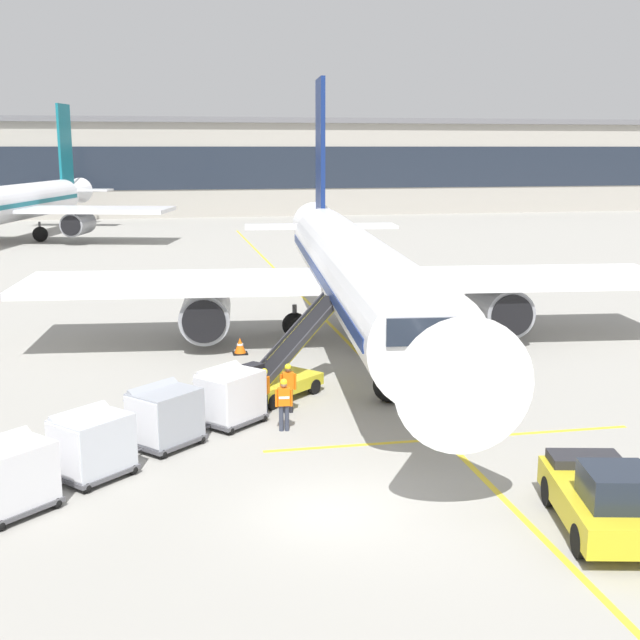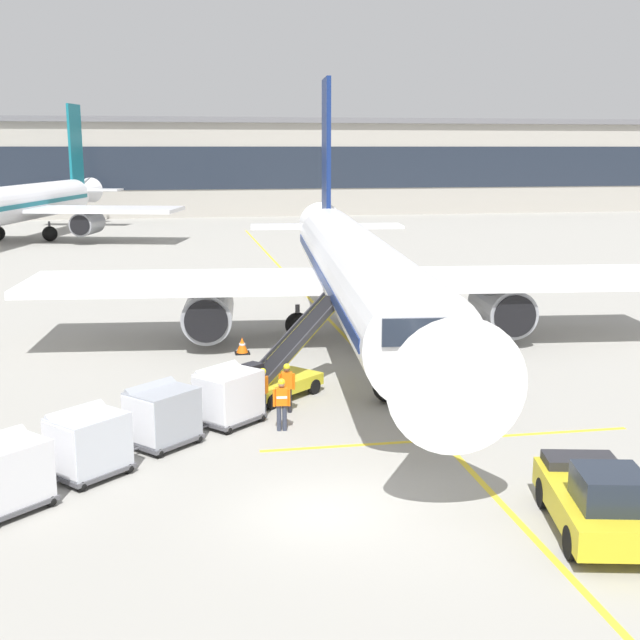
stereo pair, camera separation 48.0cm
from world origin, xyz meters
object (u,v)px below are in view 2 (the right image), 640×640
(ground_crew_by_carts, at_px, (282,401))
(ground_crew_wingwalker, at_px, (233,392))
(distant_airplane, at_px, (18,205))
(baggage_cart_second, at_px, (161,414))
(pushback_tug, at_px, (599,500))
(baggage_cart_third, at_px, (87,442))
(safety_cone_engine_keepout, at_px, (242,346))
(baggage_cart_lead, at_px, (228,395))
(belt_loader, at_px, (281,372))
(parked_airplane, at_px, (356,271))
(ground_crew_by_loader, at_px, (287,385))
(baggage_cart_fourth, at_px, (4,472))
(ground_crew_marshaller, at_px, (263,390))

(ground_crew_by_carts, xyz_separation_m, ground_crew_wingwalker, (-1.48, 1.24, 0.00))
(distant_airplane, bearing_deg, ground_crew_wingwalker, -74.24)
(baggage_cart_second, height_order, pushback_tug, baggage_cart_second)
(baggage_cart_third, height_order, safety_cone_engine_keepout, baggage_cart_third)
(baggage_cart_lead, relative_size, pushback_tug, 0.54)
(belt_loader, xyz_separation_m, baggage_cart_lead, (-2.16, -2.78, 0.08))
(baggage_cart_second, distance_m, ground_crew_wingwalker, 3.02)
(parked_airplane, height_order, baggage_cart_lead, parked_airplane)
(baggage_cart_second, bearing_deg, pushback_tug, -37.65)
(pushback_tug, distance_m, ground_crew_by_carts, 10.70)
(ground_crew_by_loader, xyz_separation_m, ground_crew_wingwalker, (-1.91, -0.60, 0.00))
(belt_loader, relative_size, safety_cone_engine_keepout, 6.31)
(baggage_cart_fourth, height_order, pushback_tug, baggage_cart_fourth)
(baggage_cart_lead, height_order, distant_airplane, distant_airplane)
(ground_crew_wingwalker, bearing_deg, ground_crew_marshaller, 8.11)
(ground_crew_marshaller, distance_m, ground_crew_wingwalker, 1.04)
(pushback_tug, relative_size, ground_crew_by_loader, 2.72)
(parked_airplane, xyz_separation_m, ground_crew_wingwalker, (-6.64, -10.95, -2.34))
(ground_crew_by_loader, bearing_deg, ground_crew_wingwalker, -162.67)
(ground_crew_by_carts, height_order, safety_cone_engine_keepout, ground_crew_by_carts)
(baggage_cart_second, bearing_deg, belt_loader, 46.22)
(ground_crew_wingwalker, bearing_deg, ground_crew_by_carts, -39.78)
(parked_airplane, xyz_separation_m, distant_airplane, (-22.91, 46.71, 0.27))
(ground_crew_marshaller, distance_m, distant_airplane, 60.12)
(baggage_cart_second, relative_size, safety_cone_engine_keepout, 3.47)
(baggage_cart_third, height_order, pushback_tug, baggage_cart_third)
(belt_loader, height_order, distant_airplane, distant_airplane)
(parked_airplane, relative_size, safety_cone_engine_keepout, 54.24)
(ground_crew_by_carts, bearing_deg, ground_crew_by_loader, 76.98)
(ground_crew_by_loader, xyz_separation_m, safety_cone_engine_keepout, (-0.80, 8.67, -0.64))
(ground_crew_wingwalker, relative_size, distant_airplane, 0.04)
(parked_airplane, distance_m, ground_crew_by_loader, 11.63)
(ground_crew_by_loader, distance_m, ground_crew_marshaller, 0.98)
(ground_crew_marshaller, bearing_deg, safety_cone_engine_keepout, 89.53)
(belt_loader, distance_m, baggage_cart_lead, 3.52)
(parked_airplane, xyz_separation_m, ground_crew_by_loader, (-4.73, -10.36, -2.34))
(belt_loader, bearing_deg, ground_crew_marshaller, -111.48)
(baggage_cart_fourth, distance_m, pushback_tug, 14.59)
(ground_crew_by_carts, bearing_deg, baggage_cart_third, -154.13)
(ground_crew_by_loader, bearing_deg, baggage_cart_third, -143.28)
(parked_airplane, distance_m, ground_crew_wingwalker, 13.02)
(ground_crew_marshaller, height_order, distant_airplane, distant_airplane)
(pushback_tug, bearing_deg, baggage_cart_second, 142.35)
(parked_airplane, xyz_separation_m, baggage_cart_second, (-8.96, -12.88, -2.33))
(baggage_cart_lead, xyz_separation_m, ground_crew_wingwalker, (0.18, 0.23, -0.00))
(baggage_cart_lead, relative_size, ground_crew_by_loader, 1.47)
(safety_cone_engine_keepout, bearing_deg, baggage_cart_fourth, -115.58)
(baggage_cart_lead, xyz_separation_m, ground_crew_by_carts, (1.66, -1.01, -0.00))
(parked_airplane, bearing_deg, baggage_cart_fourth, -127.16)
(safety_cone_engine_keepout, bearing_deg, distant_airplane, 109.75)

